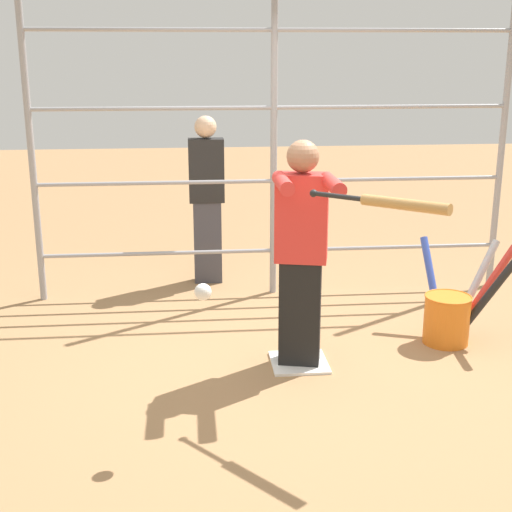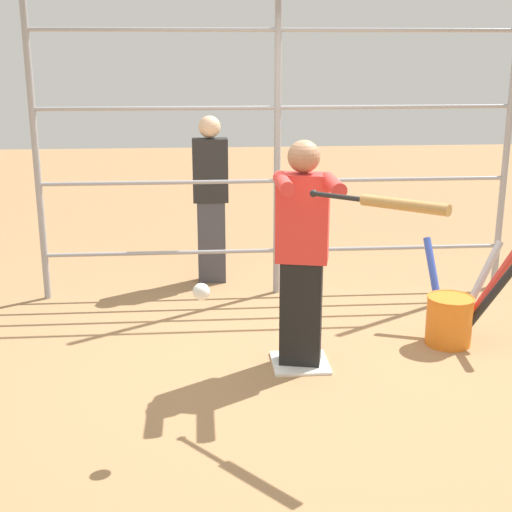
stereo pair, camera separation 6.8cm
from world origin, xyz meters
The scene contains 8 objects.
ground_plane centered at (0.00, 0.00, 0.00)m, with size 24.00×24.00×0.00m, color #9E754C.
home_plate centered at (0.00, 0.00, 0.01)m, with size 0.40×0.40×0.02m.
fence_backstop centered at (0.00, -1.60, 1.37)m, with size 4.25×0.06×2.74m.
batter centered at (0.00, 0.02, 0.87)m, with size 0.40×0.61×1.61m.
baseball_bat_swinging centered at (-0.37, 0.85, 1.35)m, with size 0.66×0.73×0.09m.
softball_in_flight centered at (0.70, 0.94, 0.89)m, with size 0.10×0.10×0.10m.
bat_bucket centered at (-1.23, -0.30, 0.23)m, with size 0.74×0.73×0.82m.
bystander_behind_fence centered at (0.59, -1.99, 0.83)m, with size 0.33×0.20×1.60m.
Camera 1 is at (0.76, 4.66, 2.17)m, focal length 50.00 mm.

